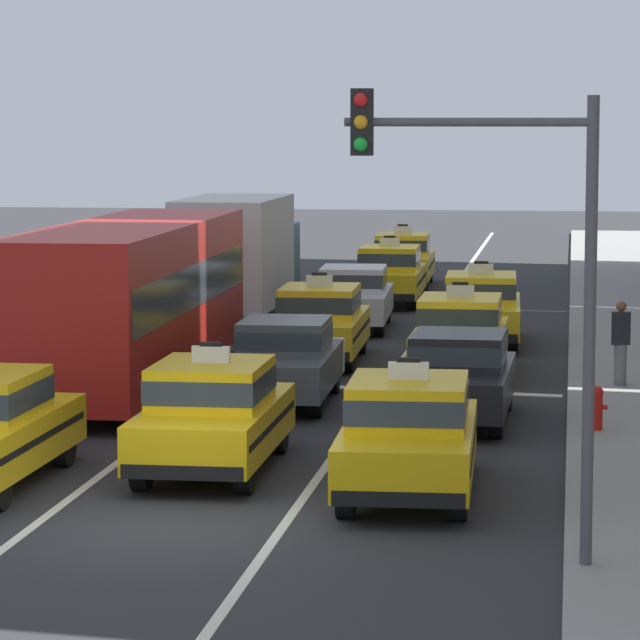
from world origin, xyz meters
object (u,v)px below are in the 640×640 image
object	(u,v)px
pedestrian_by_storefront	(621,343)
sedan_center_second	(285,359)
bus_left_second	(132,295)
box_truck_left_third	(239,255)
sedan_right_second	(459,374)
taxi_right_nearest	(409,434)
fire_hydrant	(597,406)
taxi_center_nearest	(213,413)
taxi_right_fourth	(481,307)
traffic_light_pole	(505,244)
taxi_center_fifth	(390,274)
taxi_center_third	(320,322)
taxi_right_third	(460,335)
taxi_center_sixth	(403,259)
sedan_center_fourth	(354,296)

from	to	relation	value
pedestrian_by_storefront	sedan_center_second	bearing A→B (deg)	-160.08
bus_left_second	box_truck_left_third	bearing A→B (deg)	89.75
bus_left_second	sedan_right_second	size ratio (longest dim) A/B	2.60
bus_left_second	taxi_right_nearest	size ratio (longest dim) A/B	2.44
fire_hydrant	bus_left_second	bearing A→B (deg)	153.84
sedan_right_second	taxi_center_nearest	bearing A→B (deg)	-125.09
taxi_right_fourth	traffic_light_pole	xyz separation A→B (m)	(1.32, -20.99, 2.94)
bus_left_second	traffic_light_pole	xyz separation A→B (m)	(7.72, -13.36, 2.00)
sedan_center_second	pedestrian_by_storefront	bearing A→B (deg)	19.92
box_truck_left_third	taxi_center_fifth	bearing A→B (deg)	58.09
taxi_center_third	fire_hydrant	xyz separation A→B (m)	(5.80, -8.46, -0.33)
taxi_right_third	taxi_center_sixth	bearing A→B (deg)	98.81
pedestrian_by_storefront	traffic_light_pole	bearing A→B (deg)	-96.94
taxi_center_nearest	sedan_center_second	xyz separation A→B (m)	(0.06, 6.36, -0.03)
taxi_center_nearest	fire_hydrant	xyz separation A→B (m)	(5.70, 3.56, -0.33)
taxi_center_nearest	sedan_right_second	size ratio (longest dim) A/B	1.06
box_truck_left_third	taxi_right_third	bearing A→B (deg)	-54.41
box_truck_left_third	sedan_center_fourth	distance (m)	3.27
taxi_center_third	pedestrian_by_storefront	world-z (taller)	taxi_center_third
bus_left_second	taxi_center_third	world-z (taller)	bus_left_second
traffic_light_pole	fire_hydrant	bearing A→B (deg)	82.43
taxi_center_fifth	pedestrian_by_storefront	world-z (taller)	taxi_center_fifth
sedan_right_second	taxi_right_third	size ratio (longest dim) A/B	0.95
taxi_center_fifth	pedestrian_by_storefront	bearing A→B (deg)	-68.87
taxi_right_fourth	taxi_center_sixth	bearing A→B (deg)	102.63
taxi_center_fifth	taxi_right_fourth	xyz separation A→B (m)	(3.02, -8.67, 0.00)
sedan_center_second	taxi_right_fourth	size ratio (longest dim) A/B	0.94
taxi_right_nearest	taxi_right_third	size ratio (longest dim) A/B	1.01
fire_hydrant	traffic_light_pole	size ratio (longest dim) A/B	0.13
taxi_right_fourth	taxi_right_nearest	bearing A→B (deg)	-90.47
taxi_center_fifth	sedan_right_second	xyz separation A→B (m)	(3.19, -19.46, -0.03)
sedan_center_fourth	fire_hydrant	distance (m)	15.69
taxi_center_third	pedestrian_by_storefront	bearing A→B (deg)	-28.57
box_truck_left_third	sedan_right_second	distance (m)	15.57
bus_left_second	taxi_center_third	xyz separation A→B (m)	(3.12, 4.08, -0.94)
sedan_center_fourth	pedestrian_by_storefront	size ratio (longest dim) A/B	2.70
bus_left_second	taxi_center_fifth	size ratio (longest dim) A/B	2.45
box_truck_left_third	fire_hydrant	bearing A→B (deg)	-59.95
taxi_right_nearest	taxi_right_third	xyz separation A→B (m)	(-0.01, 11.52, 0.00)
taxi_center_nearest	sedan_center_second	size ratio (longest dim) A/B	1.05
bus_left_second	taxi_right_nearest	bearing A→B (deg)	-55.89
taxi_center_sixth	taxi_right_third	bearing A→B (deg)	-81.19
taxi_right_nearest	traffic_light_pole	distance (m)	5.27
bus_left_second	sedan_center_fourth	size ratio (longest dim) A/B	2.57
sedan_right_second	taxi_center_third	bearing A→B (deg)	115.46
taxi_center_third	traffic_light_pole	distance (m)	18.28
taxi_center_nearest	taxi_right_fourth	world-z (taller)	same
taxi_center_nearest	fire_hydrant	size ratio (longest dim) A/B	6.26
taxi_right_third	pedestrian_by_storefront	bearing A→B (deg)	-27.17
taxi_center_nearest	taxi_center_sixth	world-z (taller)	same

